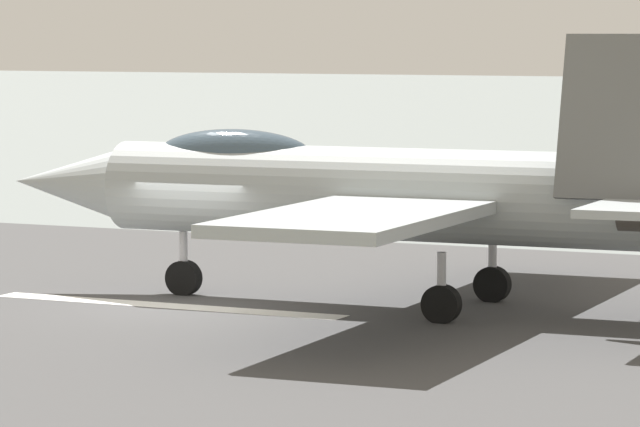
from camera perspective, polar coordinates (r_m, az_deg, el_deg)
ground_plane at (r=39.95m, az=-4.37°, el=-2.77°), size 400.00×400.00×0.00m
runway_strip at (r=39.94m, az=-4.35°, el=-2.76°), size 240.00×26.00×0.02m
fighter_jet at (r=39.49m, az=1.96°, el=0.69°), size 16.35×14.91×5.62m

